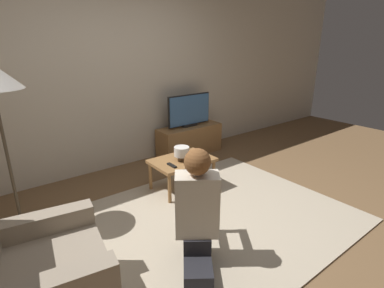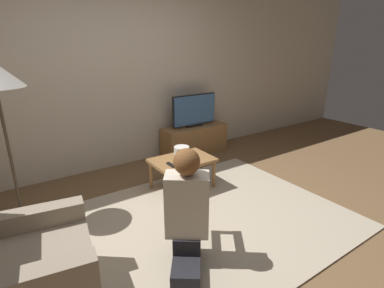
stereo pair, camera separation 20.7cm
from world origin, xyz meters
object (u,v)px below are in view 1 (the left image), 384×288
at_px(person_kneeling, 197,207).
at_px(table_lamp, 182,152).
at_px(tv, 189,110).
at_px(coffee_table, 182,163).
at_px(armchair, 38,283).

height_order(person_kneeling, table_lamp, person_kneeling).
distance_m(tv, coffee_table, 1.29).
height_order(armchair, person_kneeling, person_kneeling).
distance_m(tv, person_kneeling, 2.53).
bearing_deg(tv, coffee_table, -131.41).
height_order(tv, armchair, tv).
bearing_deg(person_kneeling, armchair, 28.16).
xyz_separation_m(tv, coffee_table, (-0.82, -0.93, -0.37)).
height_order(coffee_table, armchair, armchair).
bearing_deg(person_kneeling, table_lamp, -84.43).
relative_size(armchair, person_kneeling, 0.98).
relative_size(coffee_table, person_kneeling, 0.75).
relative_size(tv, coffee_table, 1.06).
distance_m(coffee_table, person_kneeling, 1.30).
xyz_separation_m(tv, person_kneeling, (-1.48, -2.04, -0.20)).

